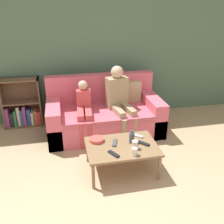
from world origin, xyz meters
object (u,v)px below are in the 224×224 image
(couch, at_px, (104,115))
(bottle, at_px, (132,138))
(person_adult, at_px, (119,96))
(tv_remote_0, at_px, (114,143))
(coffee_table, at_px, (122,148))
(cup_far, at_px, (135,152))
(snack_bowl, at_px, (97,140))
(cup_near, at_px, (135,145))
(person_child, at_px, (84,108))
(tv_remote_3, at_px, (137,136))
(tv_remote_1, at_px, (143,143))
(tv_remote_2, at_px, (114,154))
(bookshelf, at_px, (23,108))

(couch, xyz_separation_m, bottle, (0.16, -1.12, 0.17))
(person_adult, xyz_separation_m, tv_remote_0, (-0.30, -0.99, -0.26))
(coffee_table, xyz_separation_m, cup_far, (0.10, -0.24, 0.09))
(snack_bowl, distance_m, bottle, 0.47)
(cup_near, xyz_separation_m, snack_bowl, (-0.45, 0.27, -0.03))
(cup_far, distance_m, tv_remote_0, 0.36)
(person_child, bearing_deg, bottle, -57.31)
(coffee_table, bearing_deg, cup_near, -34.17)
(person_child, bearing_deg, tv_remote_3, -47.66)
(tv_remote_0, height_order, bottle, bottle)
(couch, relative_size, tv_remote_3, 11.75)
(cup_far, bearing_deg, tv_remote_3, 69.16)
(tv_remote_3, bearing_deg, snack_bowl, 131.74)
(tv_remote_3, bearing_deg, cup_far, -160.11)
(tv_remote_1, height_order, tv_remote_3, same)
(cup_near, bearing_deg, couch, 97.35)
(person_child, distance_m, tv_remote_1, 1.22)
(tv_remote_3, bearing_deg, tv_remote_2, 172.85)
(bookshelf, distance_m, cup_near, 2.38)
(tv_remote_1, relative_size, tv_remote_2, 0.92)
(person_adult, bearing_deg, tv_remote_1, -96.76)
(tv_remote_1, bearing_deg, person_adult, 50.91)
(tv_remote_0, relative_size, bottle, 0.94)
(bookshelf, relative_size, snack_bowl, 4.54)
(couch, relative_size, tv_remote_0, 10.67)
(cup_near, relative_size, tv_remote_2, 0.63)
(coffee_table, bearing_deg, person_child, 110.56)
(bookshelf, relative_size, bottle, 4.67)
(tv_remote_1, distance_m, bottle, 0.17)
(cup_near, xyz_separation_m, bottle, (-0.00, 0.14, 0.03))
(coffee_table, relative_size, tv_remote_3, 5.71)
(bookshelf, height_order, bottle, bookshelf)
(coffee_table, bearing_deg, tv_remote_3, 35.75)
(tv_remote_2, xyz_separation_m, bottle, (0.29, 0.22, 0.07))
(cup_far, bearing_deg, bottle, 80.95)
(person_child, relative_size, cup_far, 9.55)
(cup_near, height_order, tv_remote_3, cup_near)
(tv_remote_1, xyz_separation_m, snack_bowl, (-0.58, 0.20, 0.01))
(bookshelf, relative_size, tv_remote_2, 5.09)
(tv_remote_0, distance_m, bottle, 0.24)
(bookshelf, distance_m, cup_far, 2.46)
(cup_far, height_order, tv_remote_3, cup_far)
(couch, height_order, snack_bowl, couch)
(person_adult, xyz_separation_m, bottle, (-0.07, -1.02, -0.19))
(tv_remote_2, bearing_deg, tv_remote_0, 46.42)
(bookshelf, xyz_separation_m, tv_remote_2, (1.27, -1.87, 0.07))
(coffee_table, relative_size, snack_bowl, 4.76)
(couch, relative_size, snack_bowl, 9.80)
(tv_remote_0, xyz_separation_m, snack_bowl, (-0.22, 0.11, 0.01))
(tv_remote_1, bearing_deg, couch, 61.46)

